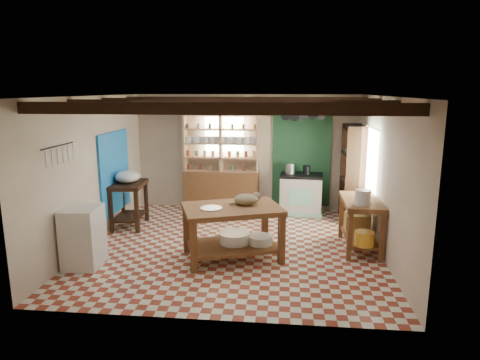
# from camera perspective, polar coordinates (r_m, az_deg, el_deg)

# --- Properties ---
(floor) EXTENTS (5.00, 5.00, 0.02)m
(floor) POSITION_cam_1_polar(r_m,az_deg,el_deg) (7.65, -0.87, -8.81)
(floor) COLOR maroon
(floor) RESTS_ON ground
(ceiling) EXTENTS (5.00, 5.00, 0.02)m
(ceiling) POSITION_cam_1_polar(r_m,az_deg,el_deg) (7.15, -0.94, 11.13)
(ceiling) COLOR #3F3F43
(ceiling) RESTS_ON wall_back
(wall_back) EXTENTS (5.00, 0.04, 2.60)m
(wall_back) POSITION_cam_1_polar(r_m,az_deg,el_deg) (9.74, 0.84, 3.70)
(wall_back) COLOR beige
(wall_back) RESTS_ON floor
(wall_front) EXTENTS (5.00, 0.04, 2.60)m
(wall_front) POSITION_cam_1_polar(r_m,az_deg,el_deg) (4.89, -4.39, -4.80)
(wall_front) COLOR beige
(wall_front) RESTS_ON floor
(wall_left) EXTENTS (0.04, 5.00, 2.60)m
(wall_left) POSITION_cam_1_polar(r_m,az_deg,el_deg) (7.98, -19.03, 1.17)
(wall_left) COLOR beige
(wall_left) RESTS_ON floor
(wall_right) EXTENTS (0.04, 5.00, 2.60)m
(wall_right) POSITION_cam_1_polar(r_m,az_deg,el_deg) (7.43, 18.62, 0.43)
(wall_right) COLOR beige
(wall_right) RESTS_ON floor
(ceiling_beams) EXTENTS (5.00, 3.80, 0.15)m
(ceiling_beams) POSITION_cam_1_polar(r_m,az_deg,el_deg) (7.16, -0.94, 10.17)
(ceiling_beams) COLOR #311C11
(ceiling_beams) RESTS_ON ceiling
(blue_wall_patch) EXTENTS (0.04, 1.40, 1.60)m
(blue_wall_patch) POSITION_cam_1_polar(r_m,az_deg,el_deg) (8.81, -16.34, 1.00)
(blue_wall_patch) COLOR blue
(blue_wall_patch) RESTS_ON wall_left
(green_wall_patch) EXTENTS (1.30, 0.04, 2.30)m
(green_wall_patch) POSITION_cam_1_polar(r_m,az_deg,el_deg) (9.69, 8.22, 3.23)
(green_wall_patch) COLOR #1C4628
(green_wall_patch) RESTS_ON wall_back
(window_back) EXTENTS (0.90, 0.02, 0.80)m
(window_back) POSITION_cam_1_polar(r_m,az_deg,el_deg) (9.73, -2.11, 6.05)
(window_back) COLOR white
(window_back) RESTS_ON wall_back
(window_right) EXTENTS (0.02, 1.30, 1.20)m
(window_right) POSITION_cam_1_polar(r_m,az_deg,el_deg) (8.37, 17.08, 2.47)
(window_right) COLOR white
(window_right) RESTS_ON wall_right
(utensil_rail) EXTENTS (0.06, 0.90, 0.28)m
(utensil_rail) POSITION_cam_1_polar(r_m,az_deg,el_deg) (6.82, -23.04, 3.21)
(utensil_rail) COLOR black
(utensil_rail) RESTS_ON wall_left
(pot_rack) EXTENTS (0.86, 0.12, 0.36)m
(pot_rack) POSITION_cam_1_polar(r_m,az_deg,el_deg) (9.18, 8.49, 8.58)
(pot_rack) COLOR black
(pot_rack) RESTS_ON ceiling
(shelving_unit) EXTENTS (1.70, 0.34, 2.20)m
(shelving_unit) POSITION_cam_1_polar(r_m,az_deg,el_deg) (9.65, -2.52, 2.40)
(shelving_unit) COLOR tan
(shelving_unit) RESTS_ON floor
(tall_rack) EXTENTS (0.40, 0.86, 2.00)m
(tall_rack) POSITION_cam_1_polar(r_m,az_deg,el_deg) (9.18, 14.77, 0.88)
(tall_rack) COLOR #311C11
(tall_rack) RESTS_ON floor
(work_table) EXTENTS (1.78, 1.48, 0.87)m
(work_table) POSITION_cam_1_polar(r_m,az_deg,el_deg) (7.00, -1.05, -6.98)
(work_table) COLOR brown
(work_table) RESTS_ON floor
(stove) EXTENTS (0.96, 0.69, 0.89)m
(stove) POSITION_cam_1_polar(r_m,az_deg,el_deg) (9.53, 8.14, -1.84)
(stove) COLOR beige
(stove) RESTS_ON floor
(prep_table) EXTENTS (0.69, 0.94, 0.90)m
(prep_table) POSITION_cam_1_polar(r_m,az_deg,el_deg) (8.82, -14.56, -3.21)
(prep_table) COLOR #311C11
(prep_table) RESTS_ON floor
(white_cabinet) EXTENTS (0.56, 0.66, 0.94)m
(white_cabinet) POSITION_cam_1_polar(r_m,az_deg,el_deg) (7.11, -20.18, -7.11)
(white_cabinet) COLOR silver
(white_cabinet) RESTS_ON floor
(right_counter) EXTENTS (0.62, 1.24, 0.88)m
(right_counter) POSITION_cam_1_polar(r_m,az_deg,el_deg) (7.64, 15.73, -5.73)
(right_counter) COLOR brown
(right_counter) RESTS_ON floor
(cat) EXTENTS (0.50, 0.46, 0.18)m
(cat) POSITION_cam_1_polar(r_m,az_deg,el_deg) (6.95, 0.84, -2.61)
(cat) COLOR #967F57
(cat) RESTS_ON work_table
(steel_tray) EXTENTS (0.45, 0.45, 0.02)m
(steel_tray) POSITION_cam_1_polar(r_m,az_deg,el_deg) (6.75, -3.87, -3.78)
(steel_tray) COLOR #B9B8C0
(steel_tray) RESTS_ON work_table
(basin_large) EXTENTS (0.66, 0.66, 0.18)m
(basin_large) POSITION_cam_1_polar(r_m,az_deg,el_deg) (7.09, -0.75, -7.69)
(basin_large) COLOR silver
(basin_large) RESTS_ON work_table
(basin_small) EXTENTS (0.51, 0.51, 0.14)m
(basin_small) POSITION_cam_1_polar(r_m,az_deg,el_deg) (7.06, 2.73, -7.97)
(basin_small) COLOR silver
(basin_small) RESTS_ON work_table
(kettle_left) EXTENTS (0.21, 0.21, 0.23)m
(kettle_left) POSITION_cam_1_polar(r_m,az_deg,el_deg) (9.43, 6.72, 1.52)
(kettle_left) COLOR #B9B8C0
(kettle_left) RESTS_ON stove
(kettle_right) EXTENTS (0.17, 0.17, 0.19)m
(kettle_right) POSITION_cam_1_polar(r_m,az_deg,el_deg) (9.42, 8.84, 1.34)
(kettle_right) COLOR black
(kettle_right) RESTS_ON stove
(enamel_bowl) EXTENTS (0.53, 0.53, 0.24)m
(enamel_bowl) POSITION_cam_1_polar(r_m,az_deg,el_deg) (8.69, -14.76, 0.44)
(enamel_bowl) COLOR silver
(enamel_bowl) RESTS_ON prep_table
(white_bucket) EXTENTS (0.26, 0.26, 0.25)m
(white_bucket) POSITION_cam_1_polar(r_m,az_deg,el_deg) (7.15, 16.03, -2.24)
(white_bucket) COLOR silver
(white_bucket) RESTS_ON right_counter
(wicker_basket) EXTENTS (0.43, 0.35, 0.30)m
(wicker_basket) POSITION_cam_1_polar(r_m,az_deg,el_deg) (7.94, 15.36, -5.46)
(wicker_basket) COLOR #A78543
(wicker_basket) RESTS_ON right_counter
(yellow_tub) EXTENTS (0.32, 0.32, 0.23)m
(yellow_tub) POSITION_cam_1_polar(r_m,az_deg,el_deg) (7.25, 16.25, -7.50)
(yellow_tub) COLOR gold
(yellow_tub) RESTS_ON right_counter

